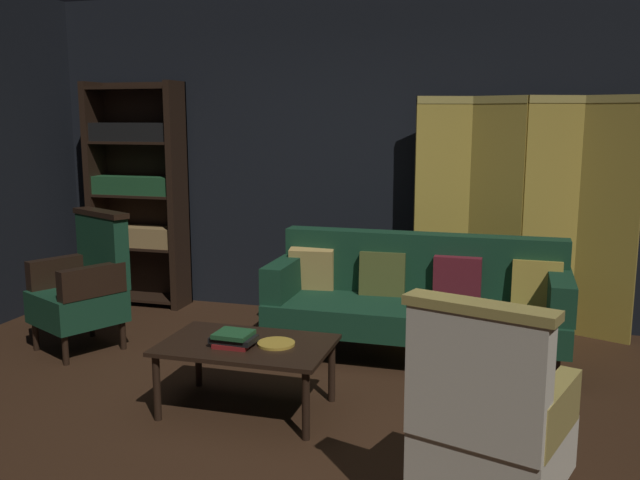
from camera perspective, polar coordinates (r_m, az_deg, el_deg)
The scene contains 12 objects.
ground_plane at distance 4.01m, azimuth -3.27°, elevation -15.48°, with size 10.00×10.00×0.00m, color #331E11.
back_wall at distance 5.99m, azimuth 4.38°, elevation 6.92°, with size 7.20×0.10×2.80m, color black.
folding_screen at distance 5.69m, azimuth 16.44°, elevation 2.17°, with size 1.71×0.22×1.90m.
bookshelf at distance 6.57m, azimuth -14.87°, elevation 3.88°, with size 0.90×0.32×2.05m.
velvet_couch at distance 5.07m, azimuth 8.06°, elevation -4.54°, with size 2.12×0.78×0.88m.
coffee_table at distance 4.14m, azimuth -6.11°, elevation -9.10°, with size 1.00×0.64×0.42m.
armchair_gilt_accent at distance 3.02m, azimuth 13.84°, elevation -14.46°, with size 0.73×0.73×1.04m.
armchair_wing_left at distance 5.47m, azimuth -18.94°, elevation -3.56°, with size 0.78×0.77×1.04m.
book_red_leather at distance 4.08m, azimuth -7.16°, elevation -8.53°, with size 0.21×0.18×0.03m, color maroon.
book_black_cloth at distance 4.07m, azimuth -7.17°, elevation -8.15°, with size 0.25×0.16×0.03m, color black.
book_green_cloth at distance 4.06m, azimuth -7.18°, elevation -7.75°, with size 0.21×0.19×0.03m, color #1E4C28.
brass_tray at distance 4.08m, azimuth -3.66°, elevation -8.56°, with size 0.22×0.22×0.02m, color gold.
Camera 1 is at (1.21, -3.41, 1.73)m, focal length 38.59 mm.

